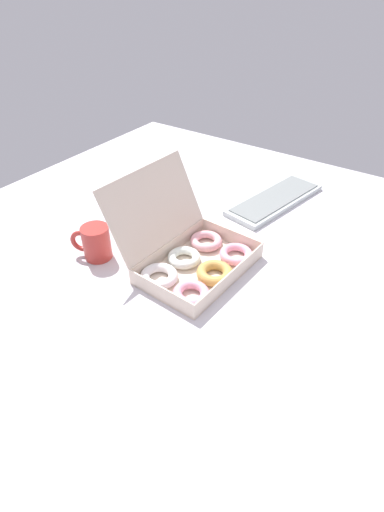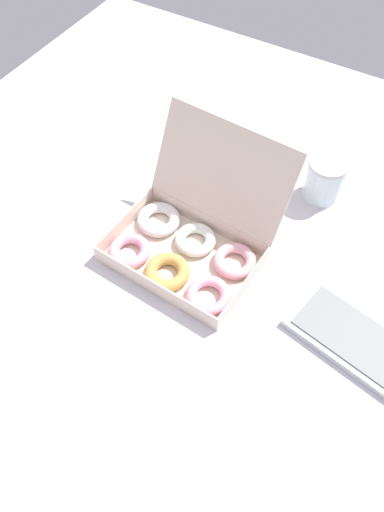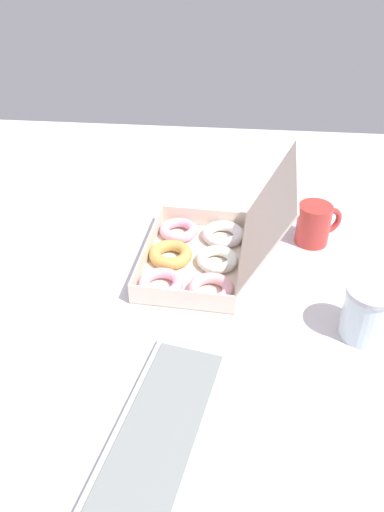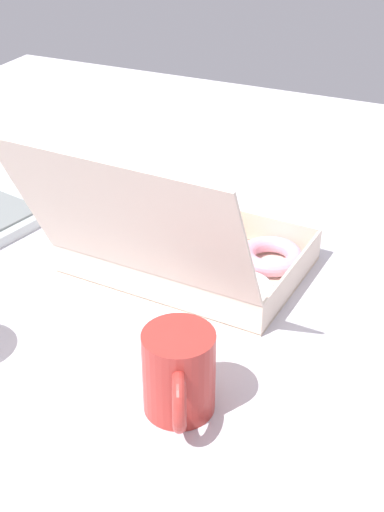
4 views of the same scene
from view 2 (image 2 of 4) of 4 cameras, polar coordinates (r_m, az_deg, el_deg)
The scene contains 5 objects.
ground_plane at distance 119.77cm, azimuth 1.10°, elevation -0.40°, with size 180.00×180.00×2.00cm, color silver.
donut_box at distance 116.83cm, azimuth -0.67°, elevation 1.26°, with size 36.75×35.60×25.87cm.
coffee_mug at distance 135.24cm, azimuth 0.81°, elevation 11.86°, with size 8.45×11.87×10.49cm.
glass_jar at distance 131.64cm, azimuth 14.91°, elevation 8.50°, with size 10.06×10.06×11.60cm.
paper_napkin at distance 114.89cm, azimuth -14.65°, elevation -5.90°, with size 11.47×9.75×0.15cm, color white.
Camera 2 is at (32.84, -60.63, 96.93)cm, focal length 35.00 mm.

